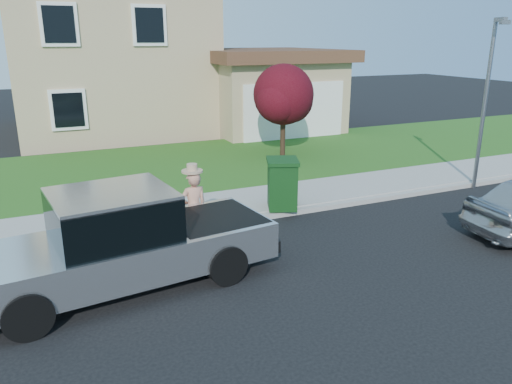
% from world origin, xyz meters
% --- Properties ---
extents(ground, '(80.00, 80.00, 0.00)m').
position_xyz_m(ground, '(0.00, 0.00, 0.00)').
color(ground, black).
rests_on(ground, ground).
extents(curb, '(40.00, 0.20, 0.12)m').
position_xyz_m(curb, '(1.00, 2.90, 0.06)').
color(curb, gray).
rests_on(curb, ground).
extents(sidewalk, '(40.00, 2.00, 0.15)m').
position_xyz_m(sidewalk, '(1.00, 4.00, 0.07)').
color(sidewalk, gray).
rests_on(sidewalk, ground).
extents(lawn, '(40.00, 7.00, 0.10)m').
position_xyz_m(lawn, '(1.00, 8.50, 0.05)').
color(lawn, '#204814').
rests_on(lawn, ground).
extents(house, '(14.00, 11.30, 6.85)m').
position_xyz_m(house, '(1.31, 16.38, 3.17)').
color(house, tan).
rests_on(house, ground).
extents(pickup_truck, '(5.50, 2.42, 1.75)m').
position_xyz_m(pickup_truck, '(-2.31, 0.83, 0.82)').
color(pickup_truck, black).
rests_on(pickup_truck, ground).
extents(woman, '(0.61, 0.43, 1.76)m').
position_xyz_m(woman, '(-0.66, 2.04, 0.83)').
color(woman, tan).
rests_on(woman, ground).
extents(ornamental_tree, '(2.34, 2.11, 3.22)m').
position_xyz_m(ornamental_tree, '(4.67, 8.39, 2.16)').
color(ornamental_tree, black).
rests_on(ornamental_tree, lawn).
extents(trash_bin, '(1.01, 1.07, 1.22)m').
position_xyz_m(trash_bin, '(1.92, 3.10, 0.77)').
color(trash_bin, '#0E3511').
rests_on(trash_bin, sidewalk).
extents(street_lamp, '(0.37, 0.60, 4.66)m').
position_xyz_m(street_lamp, '(7.95, 2.70, 2.66)').
color(street_lamp, slate).
rests_on(street_lamp, ground).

